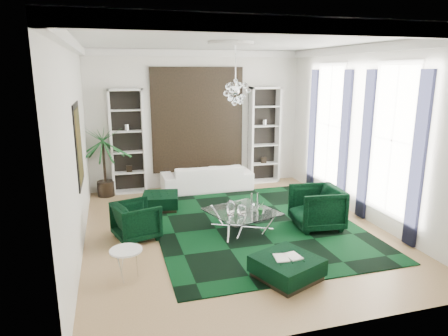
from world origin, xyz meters
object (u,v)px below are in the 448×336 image
object	(u,v)px
palm	(103,151)
armchair_right	(317,208)
armchair_left	(136,221)
ottoman_front	(287,268)
coffee_table	(242,221)
ottoman_side	(161,202)
side_table	(127,265)
sofa	(207,177)

from	to	relation	value
palm	armchair_right	bearing A→B (deg)	-39.49
armchair_left	ottoman_front	bearing A→B (deg)	-152.63
coffee_table	palm	bearing A→B (deg)	129.86
armchair_left	ottoman_front	xyz separation A→B (m)	(2.19, -2.26, -0.19)
ottoman_side	ottoman_front	size ratio (longest dim) A/B	0.92
ottoman_front	palm	distance (m)	6.10
coffee_table	palm	distance (m)	4.36
side_table	palm	bearing A→B (deg)	94.04
sofa	armchair_right	size ratio (longest dim) A/B	2.52
armchair_right	side_table	xyz separation A→B (m)	(-3.96, -1.11, -0.20)
armchair_left	coffee_table	xyz separation A→B (m)	(2.13, -0.19, -0.16)
armchair_right	palm	distance (m)	5.60
sofa	palm	bearing A→B (deg)	-4.31
armchair_left	coffee_table	distance (m)	2.15
palm	armchair_left	bearing A→B (deg)	-79.14
ottoman_side	palm	size ratio (longest dim) A/B	0.34
armchair_right	side_table	bearing A→B (deg)	-68.49
sofa	ottoman_side	size ratio (longest dim) A/B	2.96
armchair_left	coffee_table	bearing A→B (deg)	-111.86
sofa	ottoman_front	bearing A→B (deg)	90.84
armchair_left	ottoman_side	world-z (taller)	armchair_left
armchair_left	armchair_right	bearing A→B (deg)	-113.86
armchair_left	coffee_table	world-z (taller)	armchair_left
armchair_left	ottoman_front	size ratio (longest dim) A/B	0.90
armchair_left	ottoman_side	xyz separation A→B (m)	(0.67, 1.62, -0.19)
armchair_right	ottoman_front	world-z (taller)	armchair_right
coffee_table	armchair_right	bearing A→B (deg)	-9.80
ottoman_front	side_table	world-z (taller)	side_table
sofa	ottoman_side	bearing A→B (deg)	40.65
armchair_right	coffee_table	xyz separation A→B (m)	(-1.56, 0.27, -0.23)
side_table	ottoman_front	bearing A→B (deg)	-15.64
sofa	side_table	xyz separation A→B (m)	(-2.38, -4.44, -0.11)
ottoman_front	palm	size ratio (longest dim) A/B	0.38
sofa	ottoman_front	world-z (taller)	sofa
sofa	side_table	size ratio (longest dim) A/B	4.81
coffee_table	ottoman_side	distance (m)	2.33
sofa	coffee_table	bearing A→B (deg)	90.26
armchair_left	armchair_right	distance (m)	3.72
sofa	coffee_table	world-z (taller)	sofa
ottoman_side	palm	world-z (taller)	palm
sofa	palm	xyz separation A→B (m)	(-2.71, 0.20, 0.85)
ottoman_front	side_table	distance (m)	2.55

